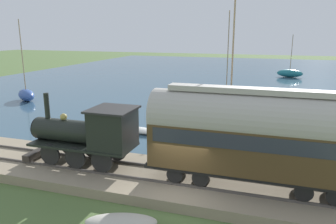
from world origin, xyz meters
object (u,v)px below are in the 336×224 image
passenger_coach (254,133)px  sailboat_red (229,141)px  sailboat_white (226,96)px  rowboat_off_pier (288,133)px  rowboat_far_out (143,131)px  steam_locomotive (91,132)px  rowboat_mid_harbor (216,125)px  sailboat_blue (26,95)px  sailboat_teal (290,73)px  beached_dinghy (121,222)px

passenger_coach → sailboat_red: (5.83, 1.78, -2.44)m
sailboat_white → rowboat_off_pier: (-10.60, -5.97, -0.35)m
sailboat_red → rowboat_far_out: size_ratio=3.37×
steam_locomotive → sailboat_white: (20.59, -3.97, -1.71)m
steam_locomotive → rowboat_mid_harbor: (10.79, -4.60, -2.17)m
sailboat_blue → rowboat_mid_harbor: bearing=-65.1°
rowboat_far_out → steam_locomotive: bearing=-167.7°
sailboat_teal → rowboat_mid_harbor: bearing=178.4°
passenger_coach → beached_dinghy: size_ratio=3.16×
sailboat_blue → beached_dinghy: sailboat_blue is taller
steam_locomotive → beached_dinghy: 5.68m
sailboat_white → beached_dinghy: (-24.50, 0.44, -0.41)m
rowboat_far_out → beached_dinghy: (-11.33, -3.74, 0.01)m
sailboat_white → rowboat_far_out: sailboat_white is taller
rowboat_off_pier → sailboat_white: bearing=37.7°
passenger_coach → sailboat_blue: (14.46, 24.82, -2.36)m
rowboat_off_pier → beached_dinghy: bearing=163.5°
passenger_coach → rowboat_off_pier: passenger_coach is taller
sailboat_white → rowboat_mid_harbor: (-9.80, -0.63, -0.46)m
sailboat_red → rowboat_far_out: (1.59, 6.49, -0.38)m
sailboat_red → rowboat_off_pier: 5.55m
rowboat_mid_harbor → beached_dinghy: (-14.70, 1.07, 0.05)m
rowboat_off_pier → steam_locomotive: bearing=143.4°
sailboat_red → rowboat_mid_harbor: (4.96, 1.68, -0.43)m
rowboat_far_out → rowboat_off_pier: (2.57, -10.16, 0.06)m
passenger_coach → sailboat_teal: (43.58, -3.06, -2.38)m
sailboat_blue → sailboat_white: sailboat_white is taller
sailboat_blue → rowboat_far_out: (-7.05, -16.55, -0.47)m
sailboat_white → steam_locomotive: bearing=175.7°
sailboat_blue → rowboat_mid_harbor: size_ratio=2.94×
rowboat_mid_harbor → rowboat_far_out: size_ratio=1.06×
steam_locomotive → sailboat_red: bearing=-47.1°
passenger_coach → rowboat_off_pier: (9.99, -1.89, -2.77)m
sailboat_white → sailboat_red: sailboat_white is taller
sailboat_white → beached_dinghy: bearing=-174.5°
sailboat_red → beached_dinghy: sailboat_red is taller
sailboat_white → passenger_coach: bearing=-162.2°
rowboat_mid_harbor → rowboat_off_pier: size_ratio=1.12×
sailboat_blue → rowboat_off_pier: sailboat_blue is taller
passenger_coach → rowboat_off_pier: 10.54m
sailboat_white → rowboat_mid_harbor: size_ratio=3.21×
sailboat_blue → beached_dinghy: size_ratio=2.86×
rowboat_far_out → rowboat_off_pier: 10.48m
steam_locomotive → sailboat_red: 8.74m
rowboat_mid_harbor → rowboat_off_pier: (-0.80, -5.34, 0.11)m
rowboat_off_pier → sailboat_red: bearing=146.9°
sailboat_white → rowboat_off_pier: sailboat_white is taller
sailboat_blue → sailboat_red: (-8.63, -23.04, -0.09)m
sailboat_blue → sailboat_white: size_ratio=0.91×
sailboat_blue → sailboat_white: 21.62m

